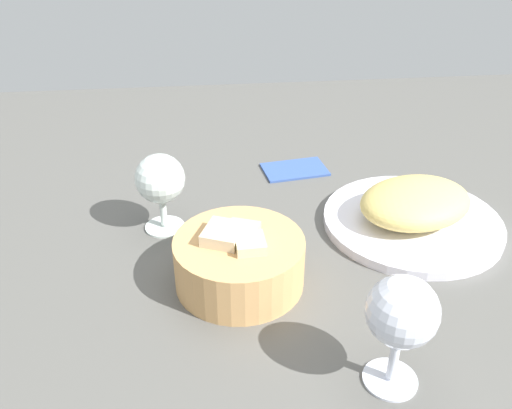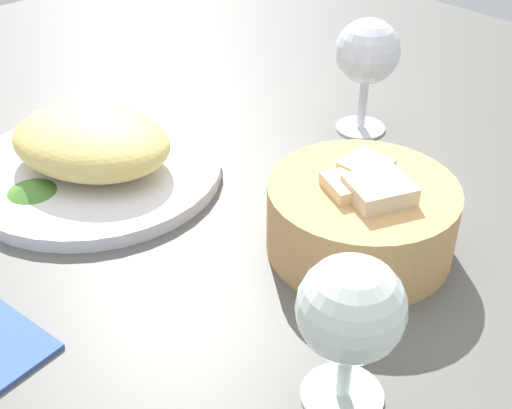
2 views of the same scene
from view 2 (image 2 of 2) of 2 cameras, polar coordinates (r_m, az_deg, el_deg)
name	(u,v)px [view 2 (image 2 of 2)]	position (r cm, az deg, el deg)	size (l,w,h in cm)	color
ground_plane	(199,219)	(67.39, -4.74, -1.24)	(140.00, 140.00, 2.00)	#555450
plate	(95,170)	(73.51, -13.13, 2.80)	(26.21, 26.21, 1.40)	white
omelette	(91,141)	(71.83, -13.48, 5.12)	(17.22, 12.99, 5.43)	#D9C069
lettuce_garnish	(31,186)	(70.02, -18.10, 1.45)	(4.76, 4.76, 1.20)	#467B2F
bread_basket	(362,216)	(60.51, 8.71, -0.94)	(16.44, 16.44, 8.10)	tan
wine_glass_near	(351,314)	(44.52, 7.82, -8.97)	(7.13, 7.13, 11.87)	silver
wine_glass_far	(364,55)	(78.24, 8.92, 12.13)	(7.16, 7.16, 13.13)	silver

